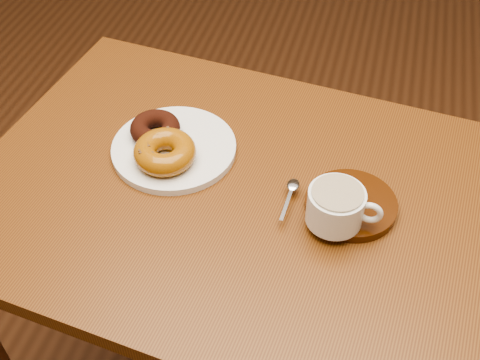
% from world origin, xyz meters
% --- Properties ---
extents(ground, '(6.00, 6.00, 0.00)m').
position_xyz_m(ground, '(0.00, 0.00, 0.00)').
color(ground, '#532F1A').
rests_on(ground, ground).
extents(cafe_table, '(0.96, 0.77, 0.83)m').
position_xyz_m(cafe_table, '(-0.15, -0.32, 0.70)').
color(cafe_table, brown).
rests_on(cafe_table, ground).
extents(donut_plate, '(0.24, 0.24, 0.01)m').
position_xyz_m(donut_plate, '(-0.27, -0.26, 0.84)').
color(donut_plate, white).
rests_on(donut_plate, cafe_table).
extents(donut_cinnamon, '(0.12, 0.12, 0.03)m').
position_xyz_m(donut_cinnamon, '(-0.31, -0.24, 0.86)').
color(donut_cinnamon, black).
rests_on(donut_cinnamon, donut_plate).
extents(donut_caramel, '(0.13, 0.13, 0.04)m').
position_xyz_m(donut_caramel, '(-0.27, -0.30, 0.87)').
color(donut_caramel, '#9A5B10').
rests_on(donut_caramel, donut_plate).
extents(saucer, '(0.20, 0.20, 0.02)m').
position_xyz_m(saucer, '(0.06, -0.31, 0.84)').
color(saucer, '#391907').
rests_on(saucer, cafe_table).
extents(coffee_cup, '(0.12, 0.09, 0.06)m').
position_xyz_m(coffee_cup, '(0.04, -0.36, 0.88)').
color(coffee_cup, white).
rests_on(coffee_cup, saucer).
extents(teaspoon, '(0.02, 0.10, 0.01)m').
position_xyz_m(teaspoon, '(-0.04, -0.31, 0.85)').
color(teaspoon, silver).
rests_on(teaspoon, saucer).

